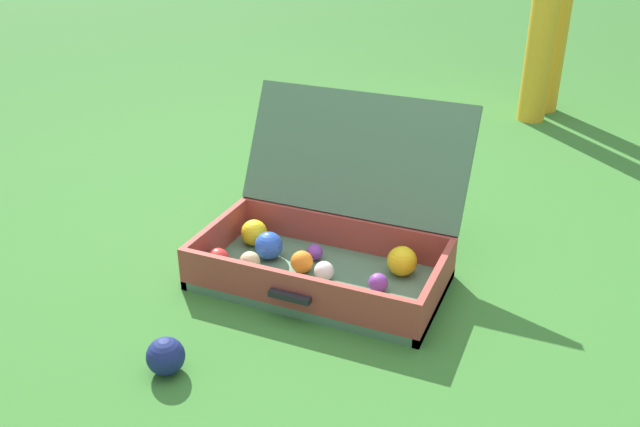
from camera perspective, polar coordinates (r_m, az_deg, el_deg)
The scene contains 3 objects.
ground_plane at distance 1.91m, azimuth 2.23°, elevation -5.26°, with size 16.00×16.00×0.00m, color #336B28.
open_suitcase at distance 1.89m, azimuth 0.60°, elevation -1.95°, with size 0.66×0.55×0.45m.
stray_ball_on_grass at distance 1.58m, azimuth -12.77°, elevation -11.54°, with size 0.09×0.09×0.09m, color navy.
Camera 1 is at (0.57, -1.52, 1.00)m, focal length 38.32 mm.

